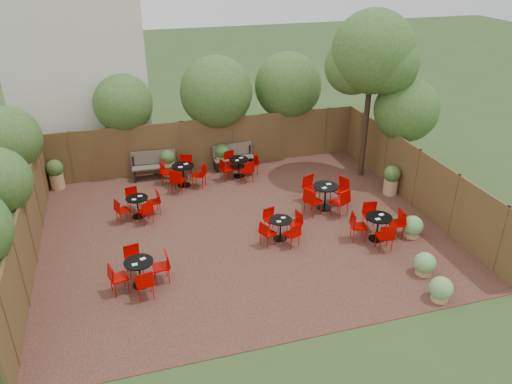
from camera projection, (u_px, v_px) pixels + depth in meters
name	position (u px, v px, depth m)	size (l,w,h in m)	color
ground	(242.00, 230.00, 15.52)	(80.00, 80.00, 0.00)	#354F23
courtyard_paving	(242.00, 230.00, 15.52)	(12.00, 10.00, 0.02)	#3C1C18
fence_back	(209.00, 144.00, 19.35)	(12.00, 0.08, 2.00)	brown
fence_left	(29.00, 231.00, 13.56)	(0.08, 10.00, 2.00)	brown
fence_right	(416.00, 178.00, 16.58)	(0.08, 10.00, 2.00)	brown
neighbour_building	(76.00, 57.00, 19.43)	(5.00, 4.00, 8.00)	silver
overhang_foliage	(209.00, 110.00, 17.54)	(15.40, 10.60, 2.79)	#31571C
courtyard_tree	(372.00, 57.00, 17.12)	(2.96, 2.89, 6.07)	black
park_bench_left	(154.00, 165.00, 18.69)	(1.68, 0.64, 1.02)	brown
park_bench_right	(233.00, 156.00, 19.47)	(1.59, 0.59, 0.97)	brown
bistro_tables	(248.00, 204.00, 16.07)	(8.56, 7.28, 0.96)	black
planters	(206.00, 168.00, 18.32)	(11.89, 4.40, 1.09)	tan
low_shrubs	(424.00, 256.00, 13.65)	(1.58, 3.44, 0.67)	tan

